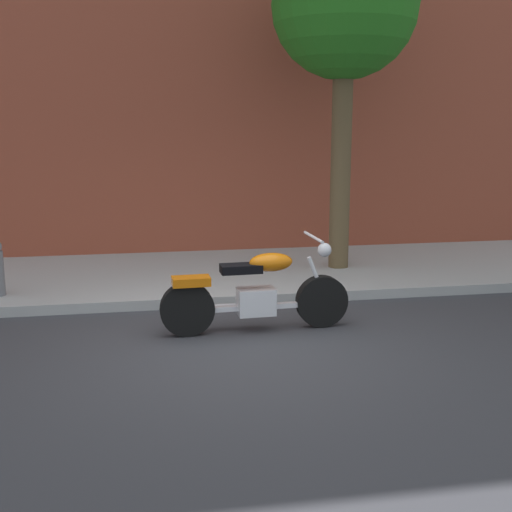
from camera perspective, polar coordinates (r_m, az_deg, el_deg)
name	(u,v)px	position (r m, az deg, el deg)	size (l,w,h in m)	color
ground_plane	(238,345)	(7.31, -1.61, -7.84)	(60.00, 60.00, 0.00)	#38383D
sidewalk	(209,275)	(10.28, -4.21, -1.66)	(19.42, 3.23, 0.14)	#A8A8A8
motorcycle	(256,294)	(7.65, -0.03, -3.40)	(2.27, 0.70, 1.13)	black
street_tree	(345,9)	(10.47, 7.86, 20.79)	(2.23, 2.23, 5.30)	brown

